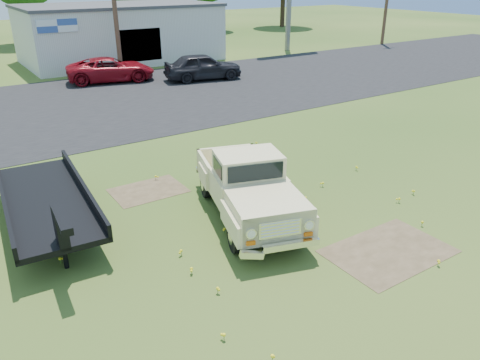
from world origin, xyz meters
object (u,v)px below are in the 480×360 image
object	(u,v)px
vintage_pickup_truck	(248,186)
dark_sedan	(203,67)
flatbed_trailer	(45,197)
red_pickup	(111,70)

from	to	relation	value
vintage_pickup_truck	dark_sedan	bearing A→B (deg)	81.51
flatbed_trailer	red_pickup	world-z (taller)	flatbed_trailer
flatbed_trailer	red_pickup	bearing A→B (deg)	69.79
red_pickup	dark_sedan	size ratio (longest dim) A/B	1.09
flatbed_trailer	vintage_pickup_truck	bearing A→B (deg)	-24.51
flatbed_trailer	dark_sedan	bearing A→B (deg)	52.29
vintage_pickup_truck	flatbed_trailer	world-z (taller)	vintage_pickup_truck
dark_sedan	red_pickup	bearing A→B (deg)	73.75
flatbed_trailer	dark_sedan	world-z (taller)	flatbed_trailer
vintage_pickup_truck	flatbed_trailer	distance (m)	5.37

